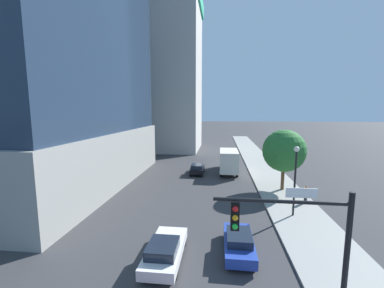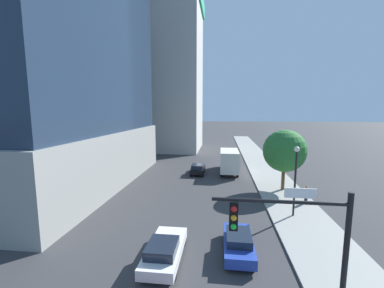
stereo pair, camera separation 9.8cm
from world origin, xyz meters
The scene contains 10 objects.
sidewalk centered at (7.51, 20.00, 0.07)m, with size 4.79×120.00×0.15m, color gray.
construction_building centered at (-10.07, 51.26, 18.30)m, with size 13.71×24.64×40.87m.
traffic_light_pole centered at (3.75, 4.98, 4.17)m, with size 4.96×0.48×5.88m.
street_lamp centered at (7.01, 16.33, 3.94)m, with size 0.44×0.44×5.79m.
street_tree centered at (7.79, 23.20, 4.46)m, with size 4.58×4.58×6.61m.
car_white centered at (-2.23, 9.17, 0.69)m, with size 1.95×4.79×1.40m.
car_black centered at (-2.23, 29.27, 0.73)m, with size 1.83×4.05×1.42m.
car_blue centered at (2.13, 10.54, 0.70)m, with size 1.77×4.33×1.38m.
box_truck centered at (2.13, 30.56, 1.84)m, with size 2.45×7.44×3.34m.
pedestrian_orange_shirt centered at (8.97, 19.32, 0.99)m, with size 0.34×0.34×1.66m.
Camera 1 is at (0.87, -3.83, 8.78)m, focal length 22.83 mm.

